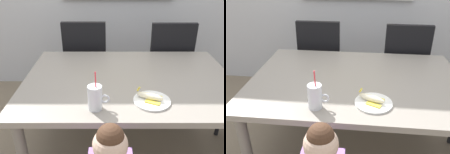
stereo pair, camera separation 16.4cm
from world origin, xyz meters
The scene contains 7 objects.
ground_plane centered at (0.00, 0.00, 0.00)m, with size 24.00×24.00×0.00m, color #7A6B56.
dining_table centered at (0.00, 0.00, 0.63)m, with size 1.54×1.07×0.71m.
dining_chair_left centered at (-0.40, 0.75, 0.54)m, with size 0.44×0.44×0.96m.
dining_chair_right centered at (0.45, 0.72, 0.54)m, with size 0.44×0.44×0.96m.
milk_cup centered at (-0.22, -0.40, 0.77)m, with size 0.13×0.08×0.25m.
snack_plate centered at (0.12, -0.32, 0.71)m, with size 0.23×0.23×0.01m, color white.
peeled_banana centered at (0.11, -0.32, 0.74)m, with size 0.17×0.14×0.07m.
Camera 2 is at (0.04, -1.56, 1.51)m, focal length 38.38 mm.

